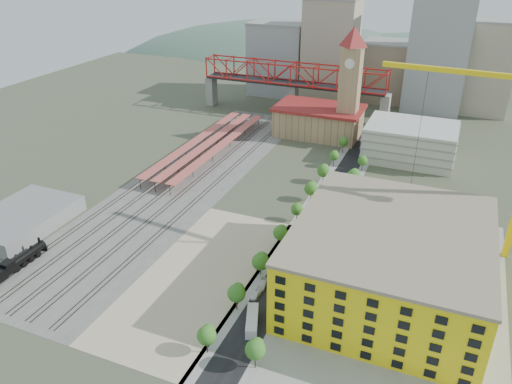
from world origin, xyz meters
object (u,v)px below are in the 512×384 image
at_px(clock_tower, 351,75).
at_px(site_trailer_c, 296,250).
at_px(site_trailer_b, 281,274).
at_px(construction_building, 390,261).
at_px(site_trailer_d, 298,246).
at_px(locomotive, 18,262).
at_px(car_0, 256,295).
at_px(site_trailer_a, 252,321).

bearing_deg(clock_tower, site_trailer_c, -85.06).
xyz_separation_m(clock_tower, site_trailer_b, (8.00, -104.63, -27.40)).
height_order(construction_building, site_trailer_c, construction_building).
height_order(site_trailer_b, site_trailer_d, site_trailer_b).
relative_size(construction_building, locomotive, 2.38).
relative_size(site_trailer_d, car_0, 2.25).
distance_m(clock_tower, construction_building, 107.36).
distance_m(clock_tower, site_trailer_c, 96.85).
height_order(construction_building, site_trailer_d, construction_building).
xyz_separation_m(construction_building, site_trailer_d, (-26.00, 9.93, -8.22)).
height_order(construction_building, car_0, construction_building).
bearing_deg(site_trailer_b, site_trailer_a, -101.56).
distance_m(site_trailer_a, site_trailer_c, 31.09).
bearing_deg(site_trailer_a, locomotive, 163.38).
distance_m(clock_tower, site_trailer_a, 126.92).
relative_size(construction_building, car_0, 13.15).
distance_m(clock_tower, locomotive, 142.37).
xyz_separation_m(clock_tower, locomotive, (-58.00, -127.24, -26.72)).
bearing_deg(locomotive, car_0, 11.69).
height_order(locomotive, site_trailer_b, locomotive).
distance_m(construction_building, car_0, 33.46).
xyz_separation_m(construction_building, car_0, (-29.00, -14.21, -8.75)).
distance_m(site_trailer_b, site_trailer_d, 14.57).
xyz_separation_m(site_trailer_a, site_trailer_c, (0.00, 31.09, 0.10)).
height_order(site_trailer_b, car_0, site_trailer_b).
height_order(site_trailer_c, site_trailer_d, site_trailer_c).
xyz_separation_m(construction_building, site_trailer_c, (-26.00, 7.41, -7.99)).
xyz_separation_m(site_trailer_b, car_0, (-3.00, -9.57, -0.64)).
relative_size(locomotive, car_0, 5.52).
height_order(locomotive, site_trailer_a, locomotive).
bearing_deg(locomotive, site_trailer_b, 18.91).
height_order(site_trailer_d, car_0, site_trailer_d).
xyz_separation_m(locomotive, site_trailer_d, (66.00, 37.18, -0.79)).
bearing_deg(site_trailer_d, construction_building, -10.48).
distance_m(construction_building, site_trailer_d, 29.02).
distance_m(construction_building, site_trailer_c, 28.19).
relative_size(site_trailer_a, site_trailer_b, 1.01).
xyz_separation_m(locomotive, site_trailer_a, (66.00, 3.57, -0.67)).
relative_size(clock_tower, car_0, 13.52).
xyz_separation_m(site_trailer_a, site_trailer_b, (0.00, 19.04, -0.02)).
xyz_separation_m(locomotive, car_0, (63.00, 13.04, -1.33)).
xyz_separation_m(construction_building, locomotive, (-92.00, -27.25, -7.43)).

